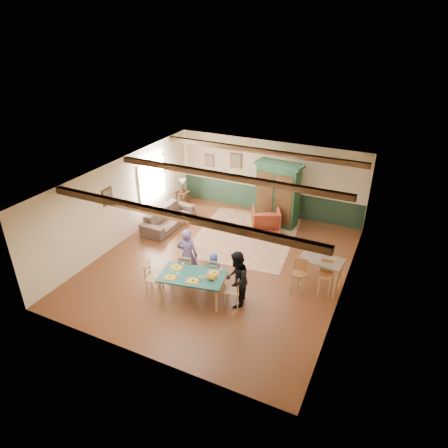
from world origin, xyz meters
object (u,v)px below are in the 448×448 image
at_px(bar_stool_right, 325,279).
at_px(sofa, 169,218).
at_px(dining_chair_end_left, 154,278).
at_px(table_lamp, 183,185).
at_px(person_child, 214,269).
at_px(person_man, 187,255).
at_px(dining_chair_end_right, 233,289).
at_px(armchair, 266,220).
at_px(end_table, 183,198).
at_px(counter_table, 320,274).
at_px(dining_chair_far_left, 187,268).
at_px(bar_stool_left, 299,278).
at_px(armoire, 278,194).
at_px(dining_chair_far_right, 213,271).
at_px(person_woman, 236,279).
at_px(cat, 210,277).
at_px(dining_table, 193,286).

bearing_deg(bar_stool_right, sofa, 157.31).
height_order(dining_chair_end_left, table_lamp, table_lamp).
distance_m(person_child, table_lamp, 5.33).
bearing_deg(person_man, person_child, -180.00).
relative_size(dining_chair_end_right, armchair, 0.94).
bearing_deg(sofa, end_table, 16.00).
distance_m(sofa, counter_table, 5.73).
bearing_deg(bar_stool_right, dining_chair_far_left, -171.77).
xyz_separation_m(dining_chair_end_right, bar_stool_left, (1.38, 1.10, 0.07)).
bearing_deg(dining_chair_end_left, armoire, -29.03).
relative_size(dining_chair_far_right, person_man, 0.55).
height_order(person_woman, armoire, armoire).
distance_m(dining_chair_far_right, sofa, 3.81).
height_order(cat, armchair, cat).
xyz_separation_m(person_man, bar_stool_left, (2.92, 0.66, -0.29)).
relative_size(armchair, sofa, 0.42).
height_order(dining_table, dining_chair_end_left, dining_chair_end_left).
bearing_deg(dining_chair_end_right, person_woman, 90.00).
height_order(sofa, end_table, sofa).
xyz_separation_m(dining_chair_end_left, end_table, (-2.14, 5.11, -0.16)).
bearing_deg(person_woman, counter_table, 120.65).
distance_m(dining_chair_far_left, person_child, 0.74).
relative_size(dining_chair_end_left, dining_chair_end_right, 1.00).
bearing_deg(sofa, dining_table, -137.48).
distance_m(dining_chair_end_right, sofa, 4.76).
distance_m(dining_chair_end_right, end_table, 6.30).
relative_size(bar_stool_left, bar_stool_right, 1.01).
xyz_separation_m(person_man, table_lamp, (-2.67, 4.25, 0.01)).
distance_m(dining_chair_far_right, counter_table, 2.84).
bearing_deg(end_table, counter_table, -27.11).
bearing_deg(bar_stool_left, sofa, 159.50).
height_order(dining_table, armoire, armoire).
distance_m(person_woman, table_lamp, 6.35).
distance_m(dining_chair_far_right, person_man, 0.82).
bearing_deg(dining_chair_end_left, bar_stool_left, -77.81).
height_order(dining_chair_end_right, end_table, dining_chair_end_right).
distance_m(armoire, end_table, 3.86).
xyz_separation_m(dining_chair_end_right, sofa, (-3.76, 2.92, -0.11)).
height_order(dining_chair_end_right, bar_stool_right, bar_stool_right).
relative_size(counter_table, bar_stool_right, 1.11).
relative_size(dining_chair_end_left, counter_table, 0.79).
height_order(counter_table, bar_stool_left, bar_stool_left).
bearing_deg(dining_chair_far_left, dining_chair_end_right, 155.08).
bearing_deg(person_woman, bar_stool_left, 118.26).
bearing_deg(armoire, bar_stool_right, -46.77).
bearing_deg(dining_table, cat, 1.32).
bearing_deg(armchair, dining_chair_end_right, 73.39).
height_order(dining_chair_far_left, bar_stool_right, bar_stool_right).
height_order(dining_chair_far_right, sofa, dining_chair_far_right).
xyz_separation_m(dining_table, cat, (0.51, 0.01, 0.43)).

